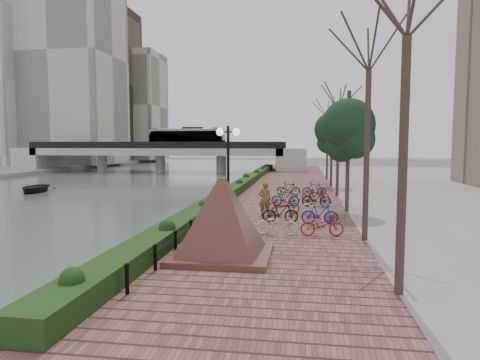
% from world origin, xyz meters
% --- Properties ---
extents(ground, '(220.00, 220.00, 0.00)m').
position_xyz_m(ground, '(0.00, 0.00, 0.00)').
color(ground, '#59595B').
rests_on(ground, ground).
extents(river_water, '(30.00, 130.00, 0.02)m').
position_xyz_m(river_water, '(-15.00, 25.00, 0.01)').
color(river_water, '#4D6059').
rests_on(river_water, ground).
extents(promenade, '(8.00, 75.00, 0.50)m').
position_xyz_m(promenade, '(4.00, 17.50, 0.25)').
color(promenade, brown).
rests_on(promenade, ground).
extents(hedge, '(1.10, 56.00, 0.60)m').
position_xyz_m(hedge, '(0.60, 20.00, 0.80)').
color(hedge, '#183613').
rests_on(hedge, promenade).
extents(chain_fence, '(0.10, 14.10, 0.70)m').
position_xyz_m(chain_fence, '(1.40, 2.00, 0.85)').
color(chain_fence, black).
rests_on(chain_fence, promenade).
extents(granite_monument, '(4.95, 4.95, 2.59)m').
position_xyz_m(granite_monument, '(3.05, -1.26, 1.81)').
color(granite_monument, '#4F2821').
rests_on(granite_monument, promenade).
extents(lamppost, '(1.02, 0.32, 4.42)m').
position_xyz_m(lamppost, '(2.49, 3.04, 3.72)').
color(lamppost, black).
rests_on(lamppost, promenade).
extents(motorcycle, '(0.90, 1.61, 0.96)m').
position_xyz_m(motorcycle, '(3.38, -1.17, 0.98)').
color(motorcycle, black).
rests_on(motorcycle, promenade).
extents(pedestrian, '(0.70, 0.53, 1.74)m').
position_xyz_m(pedestrian, '(3.71, 6.76, 1.37)').
color(pedestrian, brown).
rests_on(pedestrian, promenade).
extents(bicycle_parking, '(2.40, 14.69, 1.00)m').
position_xyz_m(bicycle_parking, '(5.50, 8.79, 0.97)').
color(bicycle_parking, silver).
rests_on(bicycle_parking, promenade).
extents(street_trees, '(3.20, 37.12, 6.80)m').
position_xyz_m(street_trees, '(8.00, 12.68, 3.69)').
color(street_trees, '#31251D').
rests_on(street_trees, promenade).
extents(bridge, '(36.00, 10.77, 6.50)m').
position_xyz_m(bridge, '(-14.16, 45.00, 3.37)').
color(bridge, '#AEAEA9').
rests_on(bridge, ground).
extents(boat, '(3.52, 4.38, 0.81)m').
position_xyz_m(boat, '(-17.08, 18.56, 0.42)').
color(boat, black).
rests_on(boat, river_water).
extents(far_buildings, '(35.00, 38.00, 38.00)m').
position_xyz_m(far_buildings, '(-41.66, 65.91, 16.12)').
color(far_buildings, beige).
rests_on(far_buildings, far_bank).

